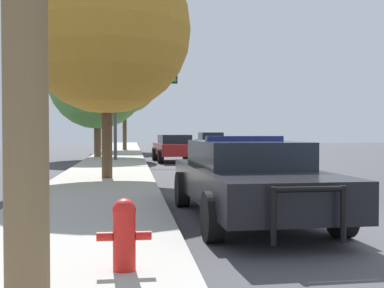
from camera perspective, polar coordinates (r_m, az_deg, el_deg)
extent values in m
cube|color=#A3A099|center=(6.30, -14.87, -11.97)|extent=(3.00, 110.00, 0.13)
cube|color=black|center=(8.40, 6.68, -4.64)|extent=(2.06, 5.17, 0.56)
cube|color=black|center=(8.61, 6.23, -1.14)|extent=(1.73, 2.70, 0.45)
cylinder|color=black|center=(7.30, 17.27, -7.84)|extent=(0.26, 0.71, 0.70)
cylinder|color=black|center=(6.70, 2.45, -8.61)|extent=(0.26, 0.71, 0.70)
cylinder|color=black|center=(10.22, 9.41, -5.13)|extent=(0.26, 0.71, 0.70)
cylinder|color=black|center=(9.80, -1.17, -5.39)|extent=(0.26, 0.71, 0.70)
cylinder|color=black|center=(6.08, 17.49, -7.95)|extent=(0.07, 0.07, 0.69)
cylinder|color=black|center=(5.75, 9.64, -8.44)|extent=(0.07, 0.07, 0.69)
cylinder|color=black|center=(5.86, 13.69, -5.23)|extent=(0.92, 0.09, 0.07)
cube|color=navy|center=(8.60, 6.24, 0.65)|extent=(1.39, 0.24, 0.09)
cube|color=navy|center=(8.71, 12.84, -4.27)|extent=(0.11, 3.68, 0.16)
cylinder|color=red|center=(4.98, -8.03, -11.40)|extent=(0.23, 0.23, 0.57)
sphere|color=red|center=(4.91, -8.05, -7.80)|extent=(0.24, 0.24, 0.24)
cylinder|color=red|center=(4.97, -10.31, -10.75)|extent=(0.16, 0.09, 0.09)
cylinder|color=red|center=(4.96, -5.76, -10.75)|extent=(0.16, 0.09, 0.09)
cylinder|color=#424247|center=(24.09, -9.10, 3.93)|extent=(0.16, 0.16, 4.85)
cylinder|color=#424247|center=(24.29, -5.61, 9.31)|extent=(2.93, 0.11, 0.11)
cube|color=black|center=(24.31, -2.11, 8.24)|extent=(0.30, 0.24, 0.90)
sphere|color=red|center=(24.22, -2.09, 8.98)|extent=(0.20, 0.20, 0.20)
sphere|color=orange|center=(24.19, -2.09, 8.27)|extent=(0.20, 0.20, 0.20)
sphere|color=green|center=(24.15, -2.08, 7.57)|extent=(0.20, 0.20, 0.20)
cube|color=maroon|center=(24.13, -2.18, -0.61)|extent=(1.91, 4.02, 0.58)
cube|color=black|center=(23.92, -2.11, 0.58)|extent=(1.56, 2.13, 0.43)
cylinder|color=black|center=(25.24, -4.43, -1.17)|extent=(0.28, 0.72, 0.70)
cylinder|color=black|center=(25.47, -0.77, -1.14)|extent=(0.28, 0.72, 0.70)
cylinder|color=black|center=(22.82, -3.75, -1.45)|extent=(0.28, 0.72, 0.70)
cylinder|color=black|center=(23.08, 0.28, -1.42)|extent=(0.28, 0.72, 0.70)
cube|color=#333856|center=(35.86, 2.27, 0.08)|extent=(1.86, 4.29, 0.60)
cube|color=black|center=(36.06, 2.21, 0.97)|extent=(1.59, 2.23, 0.51)
cylinder|color=black|center=(34.73, 4.10, -0.47)|extent=(0.24, 0.67, 0.67)
cylinder|color=black|center=(34.41, 1.17, -0.48)|extent=(0.24, 0.67, 0.67)
cylinder|color=black|center=(37.33, 3.28, -0.33)|extent=(0.24, 0.67, 0.67)
cylinder|color=black|center=(37.03, 0.55, -0.34)|extent=(0.24, 0.67, 0.67)
cylinder|color=brown|center=(27.05, -11.14, 1.44)|extent=(0.39, 0.39, 2.76)
sphere|color=#5B9947|center=(27.20, -11.17, 7.52)|extent=(5.45, 5.45, 5.45)
cylinder|color=#4C3823|center=(14.62, -10.06, 2.01)|extent=(0.31, 0.31, 3.06)
sphere|color=#B77F28|center=(14.94, -10.11, 13.29)|extent=(5.06, 5.06, 5.06)
cylinder|color=#4C3823|center=(37.25, -7.99, 2.38)|extent=(0.31, 0.31, 3.95)
sphere|color=#999933|center=(37.46, -8.01, 7.62)|extent=(5.28, 5.28, 5.28)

